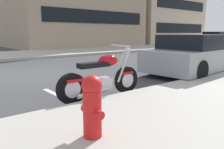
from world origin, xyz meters
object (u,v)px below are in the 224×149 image
Objects in this scene: parked_motorcycle at (102,78)px; fire_hydrant at (92,105)px; car_opposite_curb at (214,40)px; parked_car_second_in_row at (197,55)px.

fire_hydrant is (-1.34, -1.63, 0.11)m from parked_motorcycle.
car_opposite_curb is 5.99× the size of fire_hydrant.
parked_car_second_in_row is at bearing 6.58° from parked_motorcycle.
parked_motorcycle is 4.39m from parked_car_second_in_row.
parked_car_second_in_row is at bearing 22.09° from car_opposite_curb.
parked_car_second_in_row is at bearing 20.00° from fire_hydrant.
fire_hydrant is (-20.14, -8.88, -0.16)m from car_opposite_curb.
parked_car_second_in_row reaches higher than fire_hydrant.
parked_car_second_in_row is 15.96m from car_opposite_curb.
parked_motorcycle is at bearing -177.64° from parked_car_second_in_row.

